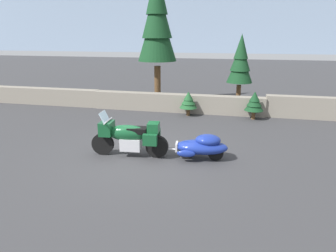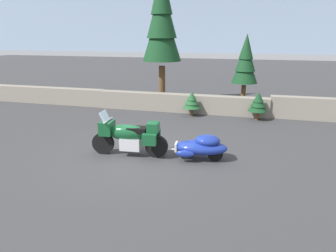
# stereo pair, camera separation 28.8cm
# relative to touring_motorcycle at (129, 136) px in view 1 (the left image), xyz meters

# --- Properties ---
(ground_plane) EXTENTS (80.00, 80.00, 0.00)m
(ground_plane) POSITION_rel_touring_motorcycle_xyz_m (0.28, 0.09, -0.62)
(ground_plane) COLOR #38383A
(stone_guard_wall) EXTENTS (24.00, 0.58, 0.95)m
(stone_guard_wall) POSITION_rel_touring_motorcycle_xyz_m (0.37, 5.72, -0.18)
(stone_guard_wall) COLOR gray
(stone_guard_wall) RESTS_ON ground
(distant_ridgeline) EXTENTS (240.00, 80.00, 16.00)m
(distant_ridgeline) POSITION_rel_touring_motorcycle_xyz_m (0.28, 95.72, 7.38)
(distant_ridgeline) COLOR #7F93AD
(distant_ridgeline) RESTS_ON ground
(touring_motorcycle) EXTENTS (2.31, 0.86, 1.33)m
(touring_motorcycle) POSITION_rel_touring_motorcycle_xyz_m (0.00, 0.00, 0.00)
(touring_motorcycle) COLOR black
(touring_motorcycle) RESTS_ON ground
(car_shaped_trailer) EXTENTS (2.22, 0.85, 0.76)m
(car_shaped_trailer) POSITION_rel_touring_motorcycle_xyz_m (2.12, 0.19, -0.21)
(car_shaped_trailer) COLOR black
(car_shaped_trailer) RESTS_ON ground
(pine_tree_tall) EXTENTS (1.95, 1.95, 6.74)m
(pine_tree_tall) POSITION_rel_touring_motorcycle_xyz_m (-1.05, 7.28, 3.60)
(pine_tree_tall) COLOR brown
(pine_tree_tall) RESTS_ON ground
(pine_tree_secondary) EXTENTS (1.29, 1.29, 3.55)m
(pine_tree_secondary) POSITION_rel_touring_motorcycle_xyz_m (3.09, 7.84, 1.60)
(pine_tree_secondary) COLOR brown
(pine_tree_secondary) RESTS_ON ground
(pine_sapling_near) EXTENTS (0.78, 0.78, 1.08)m
(pine_sapling_near) POSITION_rel_touring_motorcycle_xyz_m (0.93, 5.09, 0.05)
(pine_sapling_near) COLOR brown
(pine_sapling_near) RESTS_ON ground
(pine_sapling_farther) EXTENTS (0.81, 0.81, 1.20)m
(pine_sapling_farther) POSITION_rel_touring_motorcycle_xyz_m (3.75, 5.09, 0.13)
(pine_sapling_farther) COLOR brown
(pine_sapling_farther) RESTS_ON ground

